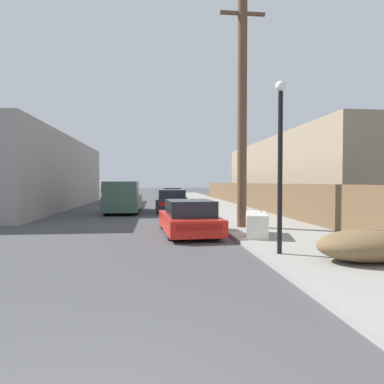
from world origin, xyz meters
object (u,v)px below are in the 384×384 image
at_px(pickup_truck, 123,198).
at_px(street_lamp, 280,153).
at_px(utility_pole, 242,107).
at_px(brush_pile, 366,246).
at_px(parked_sports_car_red, 189,218).
at_px(car_parked_far, 171,196).
at_px(discarded_fridge, 256,224).
at_px(car_parked_mid, 173,201).

xyz_separation_m(pickup_truck, street_lamp, (5.07, -13.05, 1.68)).
distance_m(utility_pole, brush_pile, 7.66).
xyz_separation_m(parked_sports_car_red, street_lamp, (1.87, -4.28, 2.06)).
bearing_deg(parked_sports_car_red, pickup_truck, 106.10).
relative_size(car_parked_far, street_lamp, 0.99).
height_order(car_parked_far, pickup_truck, pickup_truck).
bearing_deg(discarded_fridge, car_parked_far, 109.79).
bearing_deg(utility_pole, parked_sports_car_red, -159.17).
bearing_deg(pickup_truck, utility_pole, 124.66).
height_order(car_parked_mid, utility_pole, utility_pole).
distance_m(pickup_truck, street_lamp, 14.09).
bearing_deg(brush_pile, car_parked_mid, 103.70).
distance_m(discarded_fridge, street_lamp, 3.60).
bearing_deg(utility_pole, discarded_fridge, -91.86).
bearing_deg(car_parked_mid, utility_pole, -70.36).
bearing_deg(pickup_truck, car_parked_far, -108.03).
xyz_separation_m(car_parked_far, brush_pile, (3.26, -24.43, -0.15)).
height_order(parked_sports_car_red, car_parked_far, car_parked_far).
xyz_separation_m(street_lamp, brush_pile, (1.63, -1.02, -2.15)).
height_order(pickup_truck, brush_pile, pickup_truck).
bearing_deg(brush_pile, street_lamp, 148.02).
relative_size(car_parked_far, utility_pole, 0.45).
relative_size(discarded_fridge, pickup_truck, 0.34).
relative_size(car_parked_mid, brush_pile, 2.02).
distance_m(parked_sports_car_red, car_parked_far, 19.13).
bearing_deg(car_parked_mid, parked_sports_car_red, -84.81).
xyz_separation_m(parked_sports_car_red, brush_pile, (3.50, -5.30, -0.09)).
relative_size(parked_sports_car_red, pickup_truck, 0.80).
distance_m(parked_sports_car_red, street_lamp, 5.11).
bearing_deg(car_parked_mid, car_parked_far, 92.64).
xyz_separation_m(discarded_fridge, pickup_truck, (-5.34, 10.16, 0.46)).
bearing_deg(car_parked_mid, discarded_fridge, -73.72).
bearing_deg(street_lamp, brush_pile, -31.98).
relative_size(parked_sports_car_red, brush_pile, 2.00).
xyz_separation_m(car_parked_mid, brush_pile, (3.60, -14.76, -0.19)).
bearing_deg(pickup_truck, brush_pile, 115.78).
relative_size(car_parked_mid, street_lamp, 1.06).
height_order(utility_pole, street_lamp, utility_pole).
relative_size(car_parked_mid, car_parked_far, 1.07).
relative_size(parked_sports_car_red, car_parked_far, 1.07).
distance_m(discarded_fridge, car_parked_mid, 11.08).
height_order(discarded_fridge, parked_sports_car_red, parked_sports_car_red).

